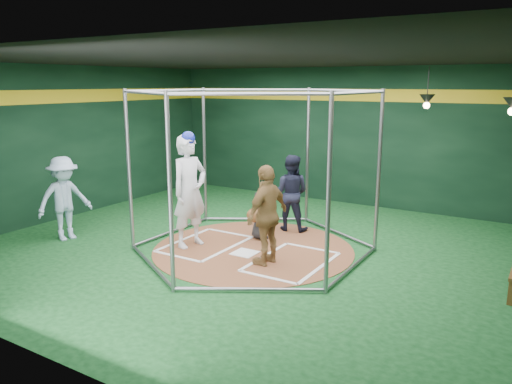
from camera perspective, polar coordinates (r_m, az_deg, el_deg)
The scene contains 12 objects.
room_shell at distance 9.14m, azimuth -0.30°, elevation 3.90°, with size 10.10×9.10×3.53m.
clay_disc at distance 9.55m, azimuth -0.31°, elevation -6.54°, with size 3.80×3.80×0.01m, color brown.
home_plate at distance 9.30m, azimuth -1.29°, elevation -6.98°, with size 0.43×0.43×0.01m, color white.
batter_box_left at distance 9.86m, azimuth -5.81°, elevation -5.91°, with size 1.17×1.77×0.01m.
batter_box_right at distance 8.90m, azimuth 4.09°, elevation -7.93°, with size 1.17×1.77×0.01m.
batting_cage at distance 9.17m, azimuth -0.33°, elevation 2.33°, with size 4.05×4.67×3.00m.
pendant_lamp_near at distance 11.57m, azimuth 18.95°, elevation 9.94°, with size 0.34×0.34×0.90m.
batter_figure at distance 9.54m, azimuth -7.60°, elevation 0.19°, with size 0.65×0.86×2.21m.
visitor_leopard at distance 8.56m, azimuth 1.31°, elevation -2.64°, with size 1.02×0.42×1.74m, color tan.
catcher_figure at distance 10.00m, azimuth 0.39°, elevation -2.66°, with size 0.56×0.62×0.97m.
umpire at distance 10.59m, azimuth 3.98°, elevation -0.08°, with size 0.79×0.61×1.62m, color black.
bystander_blue at distance 10.65m, azimuth -21.07°, elevation -0.70°, with size 1.09×0.63×1.69m, color #A5BFDA.
Camera 1 is at (4.75, -7.68, 3.10)m, focal length 35.00 mm.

